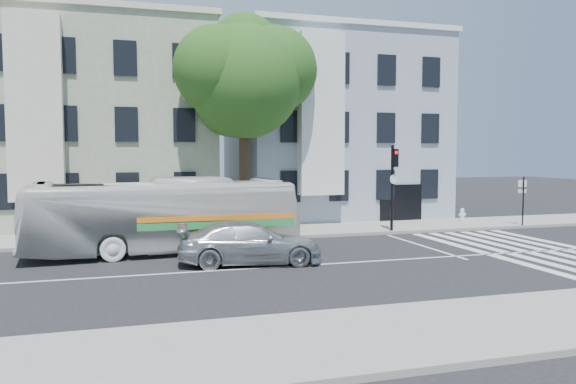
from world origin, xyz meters
name	(u,v)px	position (x,y,z in m)	size (l,w,h in m)	color
ground	(296,266)	(0.00, 0.00, 0.00)	(120.00, 120.00, 0.00)	black
sidewalk_far	(247,233)	(0.00, 8.00, 0.07)	(80.00, 4.00, 0.15)	gray
sidewalk_near	(406,333)	(0.00, -8.00, 0.07)	(80.00, 4.00, 0.15)	gray
building_left	(100,126)	(-7.00, 15.00, 5.50)	(12.00, 10.00, 11.00)	gray
building_right	(330,129)	(7.00, 15.00, 5.50)	(12.00, 10.00, 11.00)	#8F99AA
street_tree	(245,75)	(0.06, 8.74, 7.83)	(7.30, 5.90, 11.10)	#2D2116
bus	(164,216)	(-4.27, 3.97, 1.51)	(10.82, 2.53, 3.01)	silver
sedan	(250,243)	(-1.48, 0.83, 0.75)	(5.20, 2.11, 1.51)	#B9BDC1
hedge	(155,231)	(-4.47, 6.80, 0.50)	(8.50, 0.84, 0.70)	#305A1D
traffic_signal	(393,177)	(6.97, 6.21, 2.83)	(0.45, 0.54, 4.38)	black
fire_hydrant	(462,214)	(12.49, 8.53, 0.53)	(0.41, 0.24, 0.75)	silver
far_sign_pole	(523,195)	(14.57, 6.14, 1.79)	(0.47, 0.20, 2.59)	black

